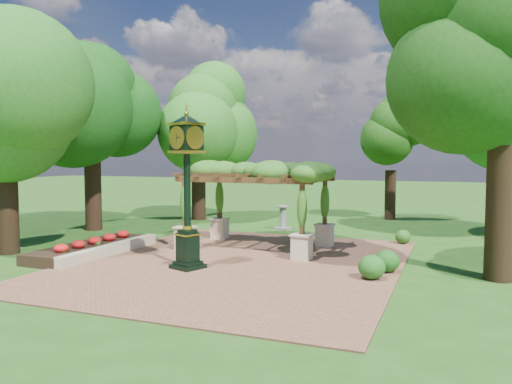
% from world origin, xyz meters
% --- Properties ---
extents(ground, '(120.00, 120.00, 0.00)m').
position_xyz_m(ground, '(0.00, 0.00, 0.00)').
color(ground, '#1E4714').
rests_on(ground, ground).
extents(brick_plaza, '(10.00, 12.00, 0.04)m').
position_xyz_m(brick_plaza, '(0.00, 1.00, 0.02)').
color(brick_plaza, brown).
rests_on(brick_plaza, ground).
extents(border_wall, '(0.35, 5.00, 0.40)m').
position_xyz_m(border_wall, '(-4.60, 0.50, 0.20)').
color(border_wall, '#C6B793').
rests_on(border_wall, ground).
extents(flower_bed, '(1.50, 5.00, 0.36)m').
position_xyz_m(flower_bed, '(-5.50, 0.50, 0.18)').
color(flower_bed, red).
rests_on(flower_bed, ground).
extents(pedestal_clock, '(1.20, 1.20, 4.73)m').
position_xyz_m(pedestal_clock, '(-1.08, -0.38, 2.83)').
color(pedestal_clock, black).
rests_on(pedestal_clock, brick_plaza).
extents(pergola, '(5.31, 3.46, 3.27)m').
position_xyz_m(pergola, '(-0.41, 3.53, 2.68)').
color(pergola, beige).
rests_on(pergola, brick_plaza).
extents(sundial, '(0.77, 0.77, 1.13)m').
position_xyz_m(sundial, '(-1.06, 8.58, 0.49)').
color(sundial, gray).
rests_on(sundial, ground).
extents(shrub_front, '(0.93, 0.93, 0.67)m').
position_xyz_m(shrub_front, '(4.31, 0.30, 0.38)').
color(shrub_front, '#1D5618').
rests_on(shrub_front, brick_plaza).
extents(shrub_mid, '(0.73, 0.73, 0.66)m').
position_xyz_m(shrub_mid, '(4.60, 1.31, 0.37)').
color(shrub_mid, '#1A4D15').
rests_on(shrub_mid, brick_plaza).
extents(shrub_back, '(0.60, 0.60, 0.54)m').
position_xyz_m(shrub_back, '(4.58, 6.52, 0.31)').
color(shrub_back, '#235618').
rests_on(shrub_back, brick_plaza).
extents(tree_west_near, '(5.19, 5.19, 9.05)m').
position_xyz_m(tree_west_near, '(-9.28, 5.25, 6.22)').
color(tree_west_near, black).
rests_on(tree_west_near, ground).
extents(tree_west_far, '(4.12, 4.12, 8.42)m').
position_xyz_m(tree_west_far, '(-6.57, 10.56, 5.75)').
color(tree_west_far, black).
rests_on(tree_west_far, ground).
extents(tree_north, '(2.99, 2.99, 6.94)m').
position_xyz_m(tree_north, '(3.16, 14.41, 4.73)').
color(tree_north, black).
rests_on(tree_north, ground).
extents(tree_east_near, '(4.69, 4.69, 9.61)m').
position_xyz_m(tree_east_near, '(7.57, 1.66, 6.59)').
color(tree_east_near, '#342214').
rests_on(tree_east_near, ground).
extents(tree_southwest, '(4.58, 4.58, 6.93)m').
position_xyz_m(tree_southwest, '(-8.20, -0.50, 4.76)').
color(tree_southwest, black).
rests_on(tree_southwest, ground).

